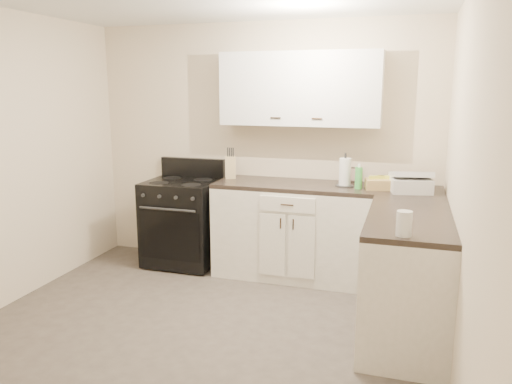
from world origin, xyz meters
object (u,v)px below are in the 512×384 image
(knife_block, at_px, (231,167))
(wicker_basket, at_px, (381,184))
(paper_towel, at_px, (345,172))
(countertop_grill, at_px, (410,185))
(stove, at_px, (183,222))

(knife_block, relative_size, wicker_basket, 0.82)
(paper_towel, bearing_deg, countertop_grill, -7.96)
(paper_towel, bearing_deg, wicker_basket, -7.81)
(wicker_basket, bearing_deg, stove, 179.78)
(stove, bearing_deg, wicker_basket, -0.22)
(knife_block, xyz_separation_m, paper_towel, (1.17, -0.07, 0.02))
(knife_block, distance_m, paper_towel, 1.17)
(stove, relative_size, knife_block, 3.91)
(stove, bearing_deg, knife_block, 11.69)
(countertop_grill, bearing_deg, knife_block, 164.28)
(stove, relative_size, countertop_grill, 2.56)
(stove, xyz_separation_m, paper_towel, (1.68, 0.04, 0.61))
(wicker_basket, bearing_deg, countertop_grill, -8.15)
(stove, distance_m, wicker_basket, 2.08)
(paper_towel, height_order, countertop_grill, paper_towel)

